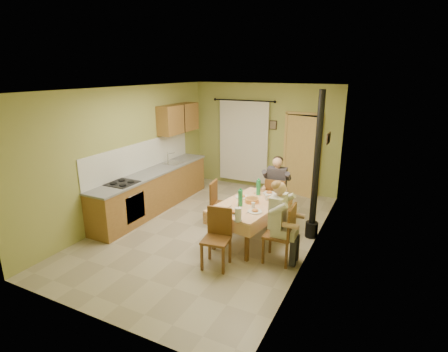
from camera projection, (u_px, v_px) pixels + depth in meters
The scene contains 17 objects.
floor at pixel (211, 230), 7.11m from camera, with size 4.00×6.00×0.01m, color tan.
room_shell at pixel (210, 142), 6.58m from camera, with size 4.04×6.04×2.82m.
kitchen_run at pixel (154, 189), 8.04m from camera, with size 0.64×3.64×1.56m.
upper_cabinets at pixel (179, 118), 8.78m from camera, with size 0.35×1.40×0.70m, color brown.
curtain at pixel (243, 141), 9.46m from camera, with size 1.70×0.07×2.22m.
doorway at pixel (301, 155), 8.86m from camera, with size 0.96×0.30×2.15m.
dining_table at pixel (250, 222), 6.56m from camera, with size 1.21×1.74×0.76m.
tableware at pixel (249, 202), 6.34m from camera, with size 0.74×1.65×0.33m.
chair_far at pixel (275, 208), 7.43m from camera, with size 0.47×0.47×0.97m.
chair_near at pixel (216, 250), 5.72m from camera, with size 0.48×0.48×0.98m.
chair_right at pixel (279, 245), 5.88m from camera, with size 0.47×0.47×1.02m.
chair_left at pixel (221, 213), 7.18m from camera, with size 0.47×0.47×0.97m.
man_far at pixel (277, 182), 7.27m from camera, with size 0.62×0.51×1.39m.
man_right at pixel (280, 213), 5.71m from camera, with size 0.47×0.59×1.39m.
stove_flue at pixel (315, 187), 6.52m from camera, with size 0.24×0.24×2.80m.
picture_back at pixel (273, 125), 9.04m from camera, with size 0.19×0.03×0.23m, color black.
picture_right at pixel (329, 138), 6.76m from camera, with size 0.03×0.31×0.21m, color brown.
Camera 1 is at (3.12, -5.69, 3.12)m, focal length 28.00 mm.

